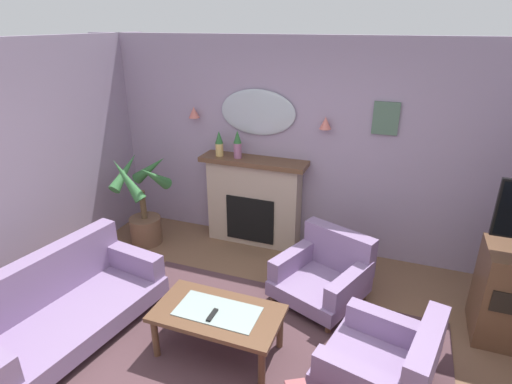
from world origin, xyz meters
name	(u,v)px	position (x,y,z in m)	size (l,w,h in m)	color
wall_back	(320,149)	(0.00, 2.49, 1.30)	(6.42, 0.10, 2.60)	#9E8CA8
patterned_rug	(253,369)	(0.00, 0.20, 0.01)	(3.20, 2.40, 0.01)	#4C3338
fireplace	(254,202)	(-0.78, 2.27, 0.57)	(1.36, 0.36, 1.16)	tan
mantel_vase_centre	(219,143)	(-1.23, 2.24, 1.32)	(0.10, 0.10, 0.32)	tan
mantel_vase_right	(238,144)	(-0.98, 2.24, 1.34)	(0.10, 0.10, 0.35)	#9E6084
wall_mirror	(258,112)	(-0.78, 2.41, 1.71)	(0.96, 0.06, 0.56)	#B2BCC6
wall_sconce_left	(194,112)	(-1.63, 2.36, 1.66)	(0.14, 0.14, 0.14)	#D17066
wall_sconce_right	(326,123)	(0.07, 2.36, 1.66)	(0.14, 0.14, 0.14)	#D17066
framed_picture	(386,118)	(0.72, 2.42, 1.75)	(0.28, 0.03, 0.36)	#4C6B56
coffee_table	(218,317)	(-0.36, 0.29, 0.38)	(1.10, 0.60, 0.45)	brown
tv_remote	(212,315)	(-0.37, 0.22, 0.45)	(0.04, 0.16, 0.02)	black
floral_couch	(63,304)	(-1.82, 0.02, 0.32)	(1.10, 1.81, 0.76)	gray
armchair_by_coffee_table	(387,363)	(1.05, 0.35, 0.31)	(0.98, 0.96, 0.71)	gray
armchair_beside_couch	(325,272)	(0.35, 1.41, 0.31)	(1.05, 1.06, 0.71)	gray
potted_plant_corner_palm	(143,204)	(-2.11, 1.74, 0.55)	(0.65, 0.63, 1.24)	brown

